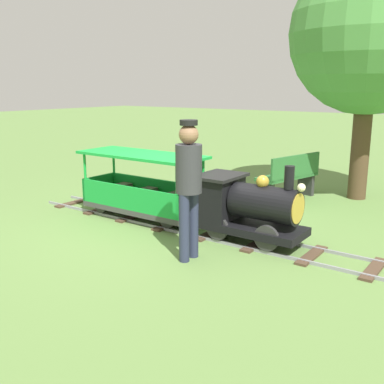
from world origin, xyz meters
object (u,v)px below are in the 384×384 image
(locomotive, at_px, (245,206))
(passenger_car, at_px, (142,192))
(park_bench, at_px, (289,177))
(oak_tree_near, at_px, (370,35))
(conductor_person, at_px, (189,179))

(locomotive, bearing_deg, passenger_car, -90.00)
(park_bench, xyz_separation_m, oak_tree_near, (-0.84, 0.95, 2.40))
(conductor_person, bearing_deg, park_bench, -176.22)
(passenger_car, xyz_separation_m, conductor_person, (0.91, 1.53, 0.53))
(passenger_car, relative_size, conductor_person, 1.23)
(locomotive, height_order, conductor_person, conductor_person)
(locomotive, relative_size, park_bench, 1.06)
(locomotive, relative_size, conductor_person, 0.89)
(passenger_car, distance_m, conductor_person, 1.86)
(locomotive, distance_m, conductor_person, 1.05)
(locomotive, height_order, park_bench, locomotive)
(park_bench, distance_m, oak_tree_near, 2.71)
(park_bench, bearing_deg, conductor_person, 3.78)
(conductor_person, height_order, oak_tree_near, oak_tree_near)
(locomotive, relative_size, oak_tree_near, 0.35)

